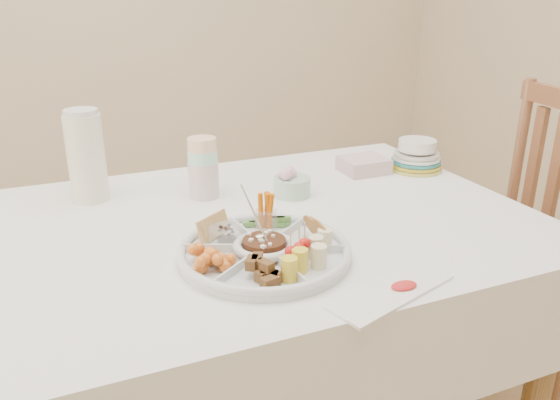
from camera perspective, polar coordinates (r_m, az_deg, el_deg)
name	(u,v)px	position (r m, az deg, el deg)	size (l,w,h in m)	color
dining_table	(246,344)	(1.60, -3.55, -14.76)	(1.52, 1.02, 0.76)	white
chair	(495,251)	(1.91, 21.54, -5.03)	(0.44, 0.44, 1.05)	brown
party_tray	(264,249)	(1.21, -1.65, -5.12)	(0.38, 0.38, 0.04)	silver
bean_dip	(264,246)	(1.21, -1.65, -4.81)	(0.10, 0.10, 0.04)	brown
tortillas	(314,228)	(1.26, 3.58, -2.97)	(0.09, 0.09, 0.05)	#A65F37
carrot_cucumber	(266,209)	(1.32, -1.43, -0.99)	(0.10, 0.10, 0.09)	#DB6704
pita_raisins	(217,228)	(1.27, -6.60, -2.89)	(0.11, 0.11, 0.06)	tan
cherries	(209,256)	(1.16, -7.38, -5.87)	(0.11, 0.11, 0.05)	#C87214
granola_chunks	(261,272)	(1.09, -1.95, -7.51)	(0.09, 0.09, 0.04)	#573F17
banana_tomato	(317,247)	(1.14, 3.87, -4.96)	(0.11, 0.11, 0.09)	#FEEA84
cup_stack	(203,157)	(1.56, -8.10, 4.47)	(0.09, 0.09, 0.24)	white
thermos	(86,155)	(1.61, -19.61, 4.46)	(0.10, 0.10, 0.26)	white
flower_bowl	(292,182)	(1.58, 1.26, 1.88)	(0.11, 0.11, 0.08)	#B3C9BD
napkin_stack	(364,165)	(1.81, 8.74, 3.64)	(0.14, 0.12, 0.05)	beige
plate_stack	(416,153)	(1.86, 14.07, 4.75)	(0.17, 0.17, 0.11)	gold
placemat	(391,291)	(1.11, 11.52, -9.34)	(0.29, 0.10, 0.01)	white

